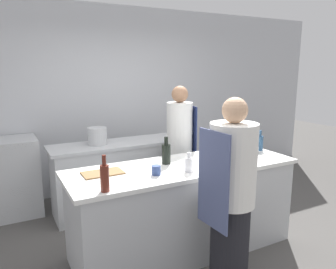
{
  "coord_description": "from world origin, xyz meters",
  "views": [
    {
      "loc": [
        -1.64,
        -2.73,
        1.9
      ],
      "look_at": [
        0.0,
        0.35,
        1.18
      ],
      "focal_mm": 35.0,
      "sensor_mm": 36.0,
      "label": 1
    }
  ],
  "objects": [
    {
      "name": "stockpot",
      "position": [
        -0.52,
        1.28,
        1.04
      ],
      "size": [
        0.24,
        0.24,
        0.22
      ],
      "color": "#B7BABC",
      "rests_on": "pass_counter"
    },
    {
      "name": "wall_back",
      "position": [
        0.0,
        2.13,
        1.4
      ],
      "size": [
        8.0,
        0.06,
        2.8
      ],
      "color": "silver",
      "rests_on": "ground_plane"
    },
    {
      "name": "cup",
      "position": [
        -0.39,
        -0.15,
        0.97
      ],
      "size": [
        0.08,
        0.08,
        0.09
      ],
      "color": "#33477F",
      "rests_on": "prep_counter"
    },
    {
      "name": "cutting_board",
      "position": [
        -0.81,
        0.12,
        0.94
      ],
      "size": [
        0.37,
        0.23,
        0.01
      ],
      "color": "olive",
      "rests_on": "prep_counter"
    },
    {
      "name": "ground_plane",
      "position": [
        0.0,
        0.0,
        0.0
      ],
      "size": [
        16.0,
        16.0,
        0.0
      ],
      "primitive_type": "plane",
      "color": "#4C4947"
    },
    {
      "name": "bowl_prep_small",
      "position": [
        0.33,
        0.06,
        0.96
      ],
      "size": [
        0.18,
        0.18,
        0.06
      ],
      "color": "navy",
      "rests_on": "prep_counter"
    },
    {
      "name": "chef_at_stove",
      "position": [
        0.37,
        0.74,
        0.85
      ],
      "size": [
        0.36,
        0.34,
        1.68
      ],
      "rotation": [
        0.0,
        0.0,
        -1.75
      ],
      "color": "black",
      "rests_on": "ground_plane"
    },
    {
      "name": "bottle_vinegar",
      "position": [
        1.09,
        0.09,
        1.03
      ],
      "size": [
        0.08,
        0.08,
        0.24
      ],
      "color": "#2D5175",
      "rests_on": "prep_counter"
    },
    {
      "name": "bottle_cooking_oil",
      "position": [
        -0.92,
        -0.32,
        1.05
      ],
      "size": [
        0.07,
        0.07,
        0.3
      ],
      "color": "#5B2319",
      "rests_on": "prep_counter"
    },
    {
      "name": "chef_at_prep_near",
      "position": [
        0.04,
        -0.7,
        0.83
      ],
      "size": [
        0.42,
        0.4,
        1.67
      ],
      "rotation": [
        0.0,
        0.0,
        1.63
      ],
      "color": "black",
      "rests_on": "ground_plane"
    },
    {
      "name": "bottle_olive_oil",
      "position": [
        -0.14,
        0.13,
        1.04
      ],
      "size": [
        0.09,
        0.09,
        0.28
      ],
      "color": "black",
      "rests_on": "prep_counter"
    },
    {
      "name": "prep_counter",
      "position": [
        0.0,
        0.0,
        0.47
      ],
      "size": [
        2.37,
        0.8,
        0.93
      ],
      "color": "#B7BABC",
      "rests_on": "ground_plane"
    },
    {
      "name": "pass_counter",
      "position": [
        -0.19,
        1.27,
        0.47
      ],
      "size": [
        1.91,
        0.56,
        0.93
      ],
      "color": "#B7BABC",
      "rests_on": "ground_plane"
    },
    {
      "name": "bowl_mixing_large",
      "position": [
        0.92,
        0.04,
        0.96
      ],
      "size": [
        0.17,
        0.17,
        0.07
      ],
      "color": "#B7BABC",
      "rests_on": "prep_counter"
    },
    {
      "name": "bottle_wine",
      "position": [
        -0.07,
        -0.21,
        1.0
      ],
      "size": [
        0.08,
        0.08,
        0.19
      ],
      "color": "silver",
      "rests_on": "prep_counter"
    }
  ]
}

